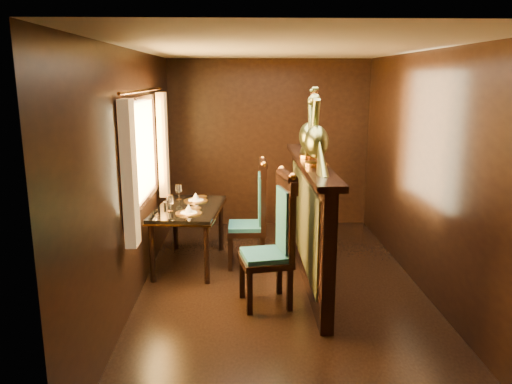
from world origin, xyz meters
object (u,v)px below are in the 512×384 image
dining_table (188,212)px  peacock_left (317,127)px  chair_right (256,211)px  peacock_right (310,124)px  chair_left (278,235)px

dining_table → peacock_left: 1.96m
dining_table → chair_right: 0.81m
peacock_right → peacock_left: bearing=-90.0°
dining_table → peacock_left: size_ratio=1.68×
dining_table → peacock_left: bearing=-26.0°
chair_left → peacock_left: 1.13m
chair_left → peacock_right: bearing=51.9°
chair_left → peacock_left: size_ratio=1.76×
chair_right → peacock_right: bearing=-28.3°
chair_left → peacock_right: 1.32m
peacock_left → peacock_right: bearing=90.0°
chair_right → peacock_left: peacock_left is taller
dining_table → peacock_right: 1.78m
dining_table → peacock_right: size_ratio=1.74×
dining_table → peacock_left: (1.38, -0.87, 1.09)m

